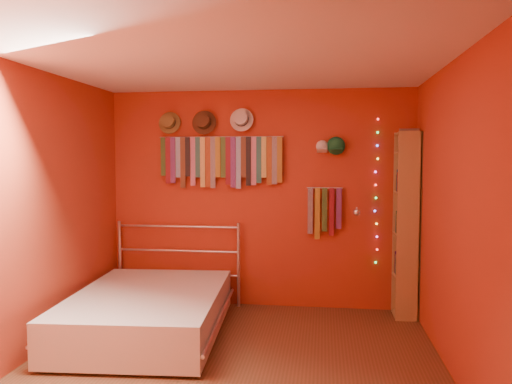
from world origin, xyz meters
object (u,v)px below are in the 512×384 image
at_px(bed, 148,311).
at_px(reading_lamp, 356,212).
at_px(bookshelf, 410,224).
at_px(tie_rack, 221,159).

bearing_deg(bed, reading_lamp, 19.13).
height_order(reading_lamp, bookshelf, bookshelf).
relative_size(tie_rack, reading_lamp, 4.32).
bearing_deg(bed, tie_rack, 60.49).
relative_size(reading_lamp, bed, 0.16).
relative_size(tie_rack, bed, 0.70).
bearing_deg(bookshelf, reading_lamp, -176.22).
bearing_deg(reading_lamp, bookshelf, 3.78).
height_order(tie_rack, reading_lamp, tie_rack).
bearing_deg(bookshelf, tie_rack, 175.78).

